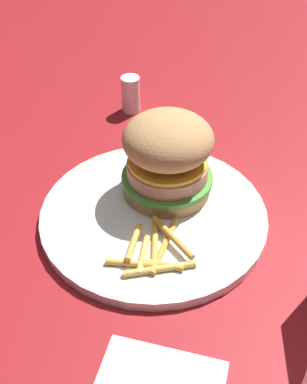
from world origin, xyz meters
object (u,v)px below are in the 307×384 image
at_px(sandwich, 168,156).
at_px(fries_pile, 155,251).
at_px(plate, 153,215).
at_px(salt_shaker, 131,94).

relative_size(sandwich, fries_pile, 1.16).
bearing_deg(plate, sandwich, -11.98).
xyz_separation_m(sandwich, salt_shaker, (0.19, 0.09, -0.04)).
height_order(plate, fries_pile, fries_pile).
distance_m(plate, fries_pile, 0.07).
xyz_separation_m(plate, salt_shaker, (0.23, 0.08, 0.02)).
bearing_deg(plate, salt_shaker, 18.80).
bearing_deg(sandwich, plate, 168.02).
height_order(sandwich, fries_pile, sandwich).
distance_m(plate, sandwich, 0.07).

